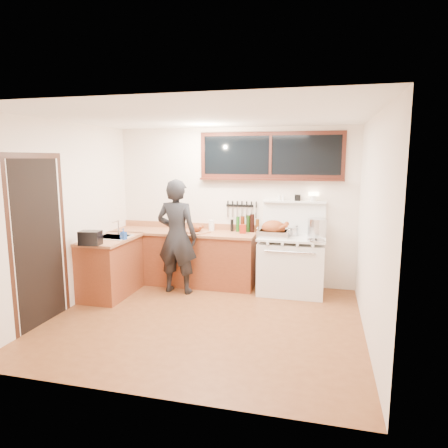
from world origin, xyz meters
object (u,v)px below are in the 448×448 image
(roast_turkey, at_px, (274,230))
(vintage_stove, at_px, (291,264))
(cutting_board, at_px, (196,229))
(man, at_px, (177,237))

(roast_turkey, bearing_deg, vintage_stove, 15.26)
(cutting_board, height_order, roast_turkey, roast_turkey)
(man, xyz_separation_m, roast_turkey, (1.47, 0.34, 0.11))
(roast_turkey, bearing_deg, cutting_board, 178.29)
(vintage_stove, xyz_separation_m, cutting_board, (-1.55, -0.04, 0.49))
(man, xyz_separation_m, cutting_board, (0.19, 0.38, 0.06))
(man, bearing_deg, vintage_stove, 13.37)
(vintage_stove, relative_size, roast_turkey, 3.07)
(vintage_stove, bearing_deg, cutting_board, -178.62)
(man, bearing_deg, roast_turkey, 13.01)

